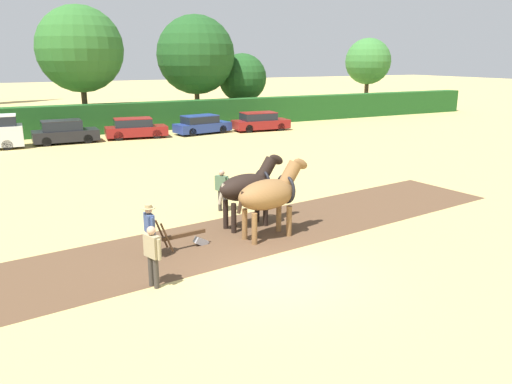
{
  "coord_description": "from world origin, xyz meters",
  "views": [
    {
      "loc": [
        -6.05,
        -11.01,
        5.7
      ],
      "look_at": [
        1.61,
        4.19,
        1.1
      ],
      "focal_mm": 35.0,
      "sensor_mm": 36.0,
      "label": 1
    }
  ],
  "objects_px": {
    "draft_horse_lead_left": "(270,194)",
    "farmer_at_plow": "(150,227)",
    "parked_car_center": "(202,125)",
    "tree_center_right": "(196,55)",
    "farmer_beside_team": "(222,188)",
    "draft_horse_lead_right": "(248,187)",
    "tree_right": "(242,78)",
    "tree_far_right": "(368,62)",
    "parked_car_center_left": "(135,128)",
    "farmer_onlooker_left": "(152,252)",
    "plow": "(188,238)",
    "parked_car_center_right": "(260,122)",
    "tree_center": "(80,49)",
    "parked_car_left": "(64,132)"
  },
  "relations": [
    {
      "from": "tree_far_right",
      "to": "farmer_onlooker_left",
      "type": "bearing_deg",
      "value": -135.4
    },
    {
      "from": "draft_horse_lead_left",
      "to": "farmer_at_plow",
      "type": "bearing_deg",
      "value": 172.65
    },
    {
      "from": "parked_car_center_left",
      "to": "parked_car_center",
      "type": "height_order",
      "value": "parked_car_center_left"
    },
    {
      "from": "tree_far_right",
      "to": "parked_car_center_left",
      "type": "xyz_separation_m",
      "value": [
        -26.8,
        -7.23,
        -4.57
      ]
    },
    {
      "from": "tree_far_right",
      "to": "draft_horse_lead_right",
      "type": "xyz_separation_m",
      "value": [
        -28.03,
        -28.65,
        -3.85
      ]
    },
    {
      "from": "plow",
      "to": "farmer_at_plow",
      "type": "xyz_separation_m",
      "value": [
        -1.25,
        -0.29,
        0.63
      ]
    },
    {
      "from": "tree_center",
      "to": "parked_car_center",
      "type": "distance_m",
      "value": 11.27
    },
    {
      "from": "draft_horse_lead_left",
      "to": "parked_car_left",
      "type": "height_order",
      "value": "draft_horse_lead_left"
    },
    {
      "from": "tree_center",
      "to": "farmer_at_plow",
      "type": "relative_size",
      "value": 5.89
    },
    {
      "from": "draft_horse_lead_left",
      "to": "parked_car_center",
      "type": "relative_size",
      "value": 0.62
    },
    {
      "from": "draft_horse_lead_left",
      "to": "farmer_at_plow",
      "type": "height_order",
      "value": "draft_horse_lead_left"
    },
    {
      "from": "farmer_beside_team",
      "to": "parked_car_center_right",
      "type": "relative_size",
      "value": 0.36
    },
    {
      "from": "tree_center_right",
      "to": "draft_horse_lead_left",
      "type": "xyz_separation_m",
      "value": [
        -8.29,
        -29.24,
        -4.44
      ]
    },
    {
      "from": "tree_center_right",
      "to": "parked_car_center",
      "type": "relative_size",
      "value": 2.05
    },
    {
      "from": "parked_car_center",
      "to": "tree_far_right",
      "type": "bearing_deg",
      "value": 9.08
    },
    {
      "from": "tree_center_right",
      "to": "draft_horse_lead_right",
      "type": "height_order",
      "value": "tree_center_right"
    },
    {
      "from": "tree_far_right",
      "to": "farmer_onlooker_left",
      "type": "relative_size",
      "value": 4.69
    },
    {
      "from": "tree_center",
      "to": "farmer_beside_team",
      "type": "relative_size",
      "value": 5.94
    },
    {
      "from": "tree_center_right",
      "to": "tree_far_right",
      "type": "height_order",
      "value": "tree_center_right"
    },
    {
      "from": "tree_right",
      "to": "parked_car_center_right",
      "type": "xyz_separation_m",
      "value": [
        -2.16,
        -7.89,
        -3.11
      ]
    },
    {
      "from": "draft_horse_lead_left",
      "to": "parked_car_center_left",
      "type": "height_order",
      "value": "draft_horse_lead_left"
    },
    {
      "from": "parked_car_center",
      "to": "tree_center",
      "type": "bearing_deg",
      "value": 131.61
    },
    {
      "from": "tree_center",
      "to": "tree_far_right",
      "type": "height_order",
      "value": "tree_center"
    },
    {
      "from": "tree_center_right",
      "to": "draft_horse_lead_right",
      "type": "relative_size",
      "value": 3.43
    },
    {
      "from": "draft_horse_lead_left",
      "to": "tree_center_right",
      "type": "bearing_deg",
      "value": 66.66
    },
    {
      "from": "tree_center",
      "to": "tree_right",
      "type": "height_order",
      "value": "tree_center"
    },
    {
      "from": "tree_right",
      "to": "farmer_at_plow",
      "type": "bearing_deg",
      "value": -119.7
    },
    {
      "from": "tree_right",
      "to": "parked_car_center",
      "type": "height_order",
      "value": "tree_right"
    },
    {
      "from": "farmer_at_plow",
      "to": "parked_car_center_right",
      "type": "height_order",
      "value": "farmer_at_plow"
    },
    {
      "from": "tree_center_right",
      "to": "farmer_beside_team",
      "type": "height_order",
      "value": "tree_center_right"
    },
    {
      "from": "tree_right",
      "to": "parked_car_center",
      "type": "bearing_deg",
      "value": -133.21
    },
    {
      "from": "tree_center",
      "to": "parked_car_center_left",
      "type": "xyz_separation_m",
      "value": [
        2.53,
        -6.0,
        -5.6
      ]
    },
    {
      "from": "plow",
      "to": "parked_car_center_right",
      "type": "height_order",
      "value": "parked_car_center_right"
    },
    {
      "from": "tree_center_right",
      "to": "draft_horse_lead_right",
      "type": "distance_m",
      "value": 29.58
    },
    {
      "from": "farmer_at_plow",
      "to": "parked_car_center_left",
      "type": "relative_size",
      "value": 0.36
    },
    {
      "from": "parked_car_center",
      "to": "tree_center_right",
      "type": "bearing_deg",
      "value": 62.71
    },
    {
      "from": "tree_far_right",
      "to": "draft_horse_lead_left",
      "type": "distance_m",
      "value": 41.06
    },
    {
      "from": "parked_car_center_left",
      "to": "parked_car_left",
      "type": "bearing_deg",
      "value": -173.5
    },
    {
      "from": "tree_right",
      "to": "tree_far_right",
      "type": "relative_size",
      "value": 0.79
    },
    {
      "from": "plow",
      "to": "parked_car_center_right",
      "type": "bearing_deg",
      "value": 50.35
    },
    {
      "from": "tree_right",
      "to": "parked_car_center",
      "type": "xyz_separation_m",
      "value": [
        -6.98,
        -7.43,
        -3.13
      ]
    },
    {
      "from": "tree_center_right",
      "to": "farmer_beside_team",
      "type": "distance_m",
      "value": 27.77
    },
    {
      "from": "parked_car_center_left",
      "to": "parked_car_center_right",
      "type": "bearing_deg",
      "value": 2.93
    },
    {
      "from": "tree_far_right",
      "to": "plow",
      "type": "bearing_deg",
      "value": -135.92
    },
    {
      "from": "tree_center_right",
      "to": "farmer_beside_team",
      "type": "bearing_deg",
      "value": -108.32
    },
    {
      "from": "draft_horse_lead_left",
      "to": "parked_car_center",
      "type": "height_order",
      "value": "draft_horse_lead_left"
    },
    {
      "from": "parked_car_center_left",
      "to": "parked_car_center_right",
      "type": "height_order",
      "value": "parked_car_center_right"
    },
    {
      "from": "plow",
      "to": "tree_center_right",
      "type": "bearing_deg",
      "value": 61.67
    },
    {
      "from": "tree_center_right",
      "to": "farmer_at_plow",
      "type": "bearing_deg",
      "value": -112.74
    },
    {
      "from": "tree_center",
      "to": "draft_horse_lead_left",
      "type": "height_order",
      "value": "tree_center"
    }
  ]
}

